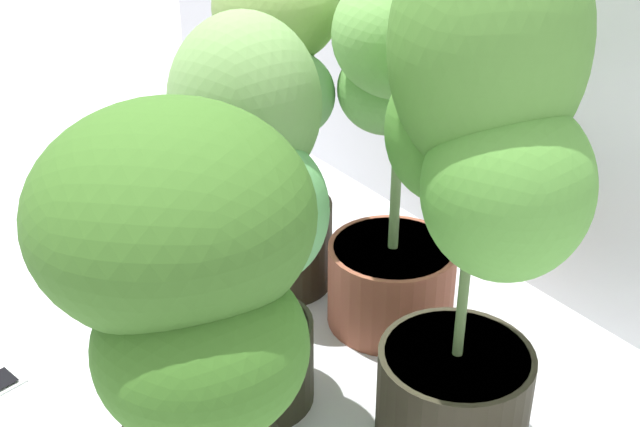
{
  "coord_description": "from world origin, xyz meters",
  "views": [
    {
      "loc": [
        1.09,
        -0.49,
        1.09
      ],
      "look_at": [
        0.06,
        0.26,
        0.38
      ],
      "focal_mm": 47.35,
      "sensor_mm": 36.0,
      "label": 1
    }
  ],
  "objects_px": {
    "potted_plant_center": "(245,196)",
    "potted_plant_back_left": "(274,105)",
    "potted_plant_back_center": "(395,147)",
    "potted_plant_back_right": "(479,169)",
    "potted_plant_front_right": "(183,312)"
  },
  "relations": [
    {
      "from": "potted_plant_center",
      "to": "potted_plant_back_left",
      "type": "height_order",
      "value": "potted_plant_back_left"
    },
    {
      "from": "potted_plant_back_center",
      "to": "potted_plant_back_right",
      "type": "xyz_separation_m",
      "value": [
        0.35,
        -0.14,
        0.13
      ]
    },
    {
      "from": "potted_plant_back_left",
      "to": "potted_plant_back_center",
      "type": "bearing_deg",
      "value": 23.86
    },
    {
      "from": "potted_plant_back_center",
      "to": "potted_plant_front_right",
      "type": "distance_m",
      "value": 0.69
    },
    {
      "from": "potted_plant_back_right",
      "to": "potted_plant_center",
      "type": "bearing_deg",
      "value": -142.12
    },
    {
      "from": "potted_plant_front_right",
      "to": "potted_plant_back_left",
      "type": "xyz_separation_m",
      "value": [
        -0.56,
        0.51,
        -0.02
      ]
    },
    {
      "from": "potted_plant_back_right",
      "to": "potted_plant_back_left",
      "type": "height_order",
      "value": "potted_plant_back_right"
    },
    {
      "from": "potted_plant_front_right",
      "to": "potted_plant_back_left",
      "type": "distance_m",
      "value": 0.76
    },
    {
      "from": "potted_plant_back_right",
      "to": "potted_plant_front_right",
      "type": "height_order",
      "value": "potted_plant_back_right"
    },
    {
      "from": "potted_plant_center",
      "to": "potted_plant_back_left",
      "type": "xyz_separation_m",
      "value": [
        -0.31,
        0.26,
        -0.0
      ]
    },
    {
      "from": "potted_plant_back_center",
      "to": "potted_plant_back_left",
      "type": "bearing_deg",
      "value": -156.14
    },
    {
      "from": "potted_plant_back_center",
      "to": "potted_plant_front_right",
      "type": "xyz_separation_m",
      "value": [
        0.31,
        -0.62,
        0.05
      ]
    },
    {
      "from": "potted_plant_back_right",
      "to": "potted_plant_front_right",
      "type": "distance_m",
      "value": 0.49
    },
    {
      "from": "potted_plant_back_center",
      "to": "potted_plant_center",
      "type": "distance_m",
      "value": 0.38
    },
    {
      "from": "potted_plant_back_center",
      "to": "potted_plant_back_left",
      "type": "height_order",
      "value": "potted_plant_back_center"
    }
  ]
}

